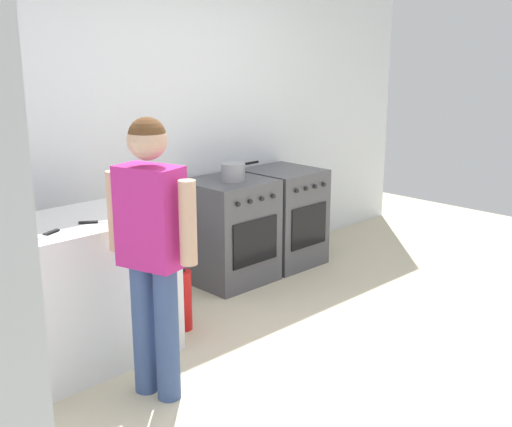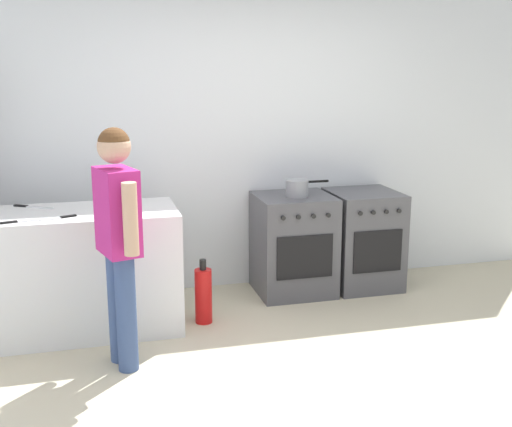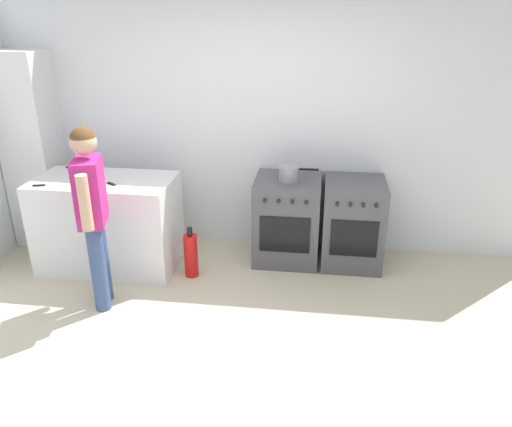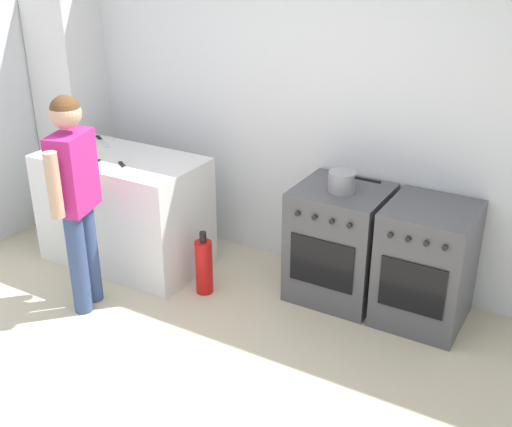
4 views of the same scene
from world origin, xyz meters
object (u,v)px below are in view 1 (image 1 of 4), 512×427
object	(u,v)px
knife_paring	(94,222)
knife_utility	(44,235)
knife_chef	(3,247)
person	(151,238)
oven_right	(283,217)
oven_left	(229,231)
fire_extinguisher	(182,299)
pot	(233,172)

from	to	relation	value
knife_paring	knife_utility	xyz separation A→B (m)	(-0.33, -0.04, -0.00)
knife_chef	person	xyz separation A→B (m)	(0.61, -0.44, 0.01)
oven_right	person	xyz separation A→B (m)	(-2.14, -1.05, 0.49)
knife_chef	oven_left	bearing A→B (deg)	16.07
fire_extinguisher	oven_right	bearing A→B (deg)	17.54
oven_left	fire_extinguisher	size ratio (longest dim) A/B	1.70
knife_paring	fire_extinguisher	bearing A→B (deg)	4.14
knife_chef	knife_utility	bearing A→B (deg)	8.65
person	knife_paring	bearing A→B (deg)	93.59
oven_right	knife_paring	size ratio (longest dim) A/B	4.46
knife_chef	fire_extinguisher	size ratio (longest dim) A/B	0.62
pot	person	xyz separation A→B (m)	(-1.51, -1.01, -0.00)
knife_chef	knife_paring	bearing A→B (deg)	8.04
oven_left	fire_extinguisher	distance (m)	1.01
oven_left	fire_extinguisher	xyz separation A→B (m)	(-0.87, -0.48, -0.21)
oven_left	oven_right	distance (m)	0.64
pot	person	bearing A→B (deg)	-146.29
oven_left	knife_chef	world-z (taller)	knife_chef
pot	person	distance (m)	1.82
pot	knife_paring	world-z (taller)	pot
knife_utility	person	bearing A→B (deg)	-52.74
oven_right	pot	world-z (taller)	pot
knife_utility	fire_extinguisher	world-z (taller)	knife_utility
oven_right	person	world-z (taller)	person
oven_right	person	distance (m)	2.44
oven_right	knife_utility	xyz separation A→B (m)	(-2.51, -0.57, 0.48)
knife_chef	person	distance (m)	0.75
knife_paring	fire_extinguisher	world-z (taller)	knife_paring
oven_left	knife_chef	bearing A→B (deg)	-163.93
person	oven_left	bearing A→B (deg)	35.01
oven_right	knife_paring	distance (m)	2.29
fire_extinguisher	oven_left	bearing A→B (deg)	28.78
person	fire_extinguisher	size ratio (longest dim) A/B	3.11
knife_paring	person	size ratio (longest dim) A/B	0.12
oven_right	fire_extinguisher	distance (m)	1.60
pot	knife_chef	distance (m)	2.19
pot	knife_utility	xyz separation A→B (m)	(-1.88, -0.53, -0.02)
knife_chef	fire_extinguisher	xyz separation A→B (m)	(1.24, 0.13, -0.69)
oven_left	pot	distance (m)	0.50
pot	knife_utility	world-z (taller)	pot
knife_utility	knife_paring	bearing A→B (deg)	7.60
knife_utility	fire_extinguisher	bearing A→B (deg)	5.30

